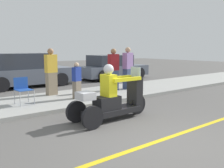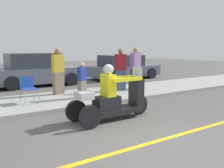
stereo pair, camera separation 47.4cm
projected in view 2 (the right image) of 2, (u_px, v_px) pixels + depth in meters
name	position (u px, v px, depth m)	size (l,w,h in m)	color
ground_plane	(151.00, 143.00, 4.85)	(60.00, 60.00, 0.00)	#565451
lane_stripe	(161.00, 140.00, 5.00)	(24.00, 0.12, 0.01)	gold
sidewalk_strip	(59.00, 100.00, 8.61)	(28.00, 2.80, 0.12)	#9E9E99
motorcycle_trike	(113.00, 100.00, 6.39)	(2.29, 0.82, 1.44)	black
spectator_far_back	(135.00, 69.00, 10.46)	(0.45, 0.32, 1.76)	#38476B
spectator_end_of_line	(82.00, 81.00, 8.59)	(0.33, 0.26, 1.24)	#726656
spectator_by_tree	(58.00, 72.00, 9.29)	(0.42, 0.27, 1.71)	gray
spectator_near_curb	(121.00, 70.00, 10.09)	(0.42, 0.27, 1.70)	#38476B
folding_chair_set_back	(28.00, 87.00, 7.86)	(0.49, 0.49, 0.82)	#A5A8AD
parked_car_lot_right	(123.00, 67.00, 15.11)	(4.36, 2.03, 1.43)	slate
parked_car_lot_left	(36.00, 71.00, 12.18)	(4.29, 1.96, 1.60)	slate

